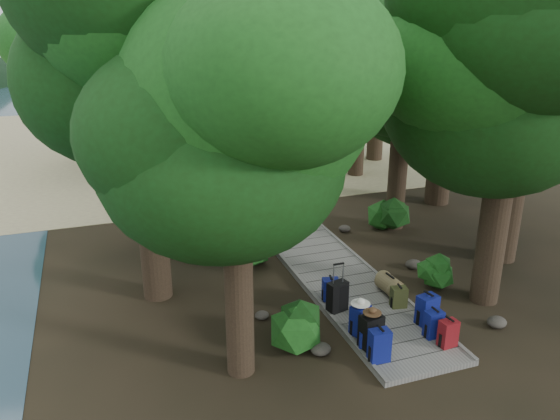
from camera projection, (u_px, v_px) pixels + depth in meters
name	position (u px, v px, depth m)	size (l,w,h in m)	color
ground	(323.00, 265.00, 14.41)	(120.00, 120.00, 0.00)	#2F2417
sand_beach	(201.00, 140.00, 28.61)	(40.00, 22.00, 0.02)	#C8BB87
boardwalk	(309.00, 248.00, 15.28)	(2.00, 12.00, 0.12)	gray
backpack_left_a	(379.00, 344.00, 10.13)	(0.38, 0.27, 0.71)	navy
backpack_left_b	(371.00, 330.00, 10.52)	(0.42, 0.30, 0.78)	black
backpack_left_c	(360.00, 318.00, 11.00)	(0.38, 0.27, 0.70)	navy
backpack_left_d	(331.00, 288.00, 12.35)	(0.36, 0.26, 0.55)	navy
backpack_right_a	(448.00, 332.00, 10.60)	(0.34, 0.24, 0.61)	maroon
backpack_right_b	(434.00, 323.00, 10.90)	(0.35, 0.24, 0.63)	navy
backpack_right_c	(427.00, 308.00, 11.36)	(0.42, 0.30, 0.71)	navy
backpack_right_d	(399.00, 296.00, 12.04)	(0.34, 0.24, 0.52)	#3A3B1A
duffel_right_khaki	(389.00, 285.00, 12.66)	(0.42, 0.63, 0.42)	olive
suitcase_on_boardwalk	(337.00, 297.00, 11.85)	(0.44, 0.24, 0.69)	black
lone_suitcase_on_sand	(249.00, 173.00, 21.56)	(0.38, 0.22, 0.60)	black
hat_brown	(372.00, 310.00, 10.35)	(0.36, 0.36, 0.11)	#51351E
hat_white	(361.00, 301.00, 10.83)	(0.39, 0.39, 0.13)	silver
kayak	(134.00, 169.00, 22.54)	(0.77, 3.51, 0.35)	red
sun_lounger	(302.00, 158.00, 23.61)	(0.64, 1.97, 0.64)	silver
tree_right_a	(511.00, 105.00, 11.13)	(5.39, 5.39, 8.98)	black
tree_right_b	(530.00, 62.00, 13.03)	(5.78, 5.78, 10.32)	black
tree_right_c	(403.00, 98.00, 15.63)	(4.60, 4.60, 7.97)	black
tree_right_d	(454.00, 24.00, 17.16)	(6.49, 6.49, 11.90)	black
tree_right_e	(361.00, 64.00, 20.96)	(4.93, 4.93, 8.88)	black
tree_right_f	(381.00, 43.00, 23.12)	(5.67, 5.67, 10.13)	black
tree_left_a	(236.00, 184.00, 8.92)	(4.36, 4.36, 7.27)	black
tree_left_b	(141.00, 91.00, 11.24)	(5.28, 5.28, 9.51)	black
tree_left_c	(158.00, 104.00, 14.99)	(4.50, 4.50, 7.82)	black
tree_back_a	(171.00, 41.00, 25.24)	(5.86, 5.86, 10.15)	black
tree_back_b	(243.00, 40.00, 27.01)	(5.62, 5.62, 10.03)	black
tree_back_c	(296.00, 49.00, 27.74)	(5.07, 5.07, 9.12)	black
tree_back_d	(71.00, 72.00, 23.87)	(4.61, 4.61, 7.68)	black
palm_right_a	(331.00, 103.00, 19.10)	(3.89, 3.89, 6.63)	#133C10
palm_right_b	(328.00, 71.00, 24.03)	(4.00, 4.00, 7.73)	#133C10
palm_right_c	(264.00, 66.00, 25.51)	(4.93, 4.93, 7.85)	#133C10
palm_left_a	(131.00, 115.00, 17.41)	(4.03, 4.03, 6.41)	#133C10
rock_left_a	(321.00, 349.00, 10.60)	(0.41, 0.37, 0.22)	#4C473F
rock_left_b	(262.00, 315.00, 11.84)	(0.31, 0.28, 0.17)	#4C473F
rock_left_c	(259.00, 253.00, 14.78)	(0.47, 0.42, 0.26)	#4C473F
rock_left_d	(230.00, 234.00, 16.17)	(0.31, 0.28, 0.17)	#4C473F
rock_right_a	(497.00, 322.00, 11.52)	(0.41, 0.37, 0.23)	#4C473F
rock_right_b	(414.00, 264.00, 14.17)	(0.43, 0.38, 0.23)	#4C473F
rock_right_c	(345.00, 228.00, 16.58)	(0.36, 0.33, 0.20)	#4C473F
shrub_left_a	(296.00, 322.00, 10.76)	(1.16, 1.16, 1.04)	#194B16
shrub_left_b	(252.00, 249.00, 14.25)	(1.03, 1.03, 0.92)	#194B16
shrub_left_c	(180.00, 207.00, 17.03)	(1.22, 1.22, 1.10)	#194B16
shrub_right_a	(430.00, 272.00, 13.06)	(0.96, 0.96, 0.86)	#194B16
shrub_right_b	(388.00, 213.00, 16.62)	(1.16, 1.16, 1.04)	#194B16
shrub_right_c	(311.00, 182.00, 20.22)	(0.81, 0.81, 0.73)	#194B16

